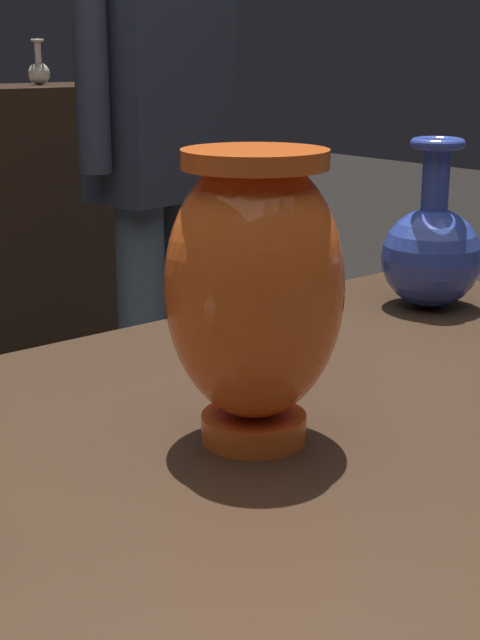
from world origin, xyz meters
The scene contains 4 objects.
vase_centerpiece centered at (0.02, -0.01, 0.92)m, with size 0.14×0.14×0.23m.
vase_right_accent centered at (0.45, 0.16, 0.87)m, with size 0.12×0.12×0.20m.
shelf_vase_far_right centered at (1.04, 2.22, 1.03)m, with size 0.07×0.07×0.14m.
visitor_near_right centered at (0.80, 1.22, 0.92)m, with size 0.46×0.24×1.57m.
Camera 1 is at (-0.43, -0.54, 1.10)m, focal length 53.04 mm.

